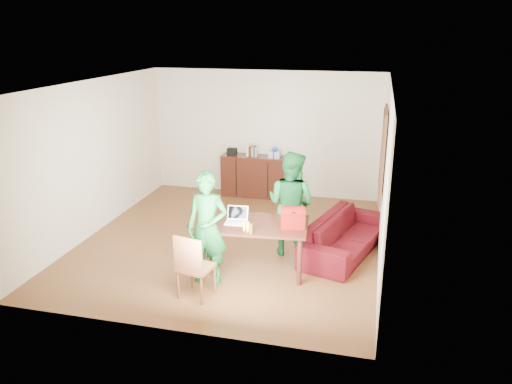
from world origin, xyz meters
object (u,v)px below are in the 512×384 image
(person_far, at_px, (291,204))
(bottle, at_px, (251,227))
(sofa, at_px, (345,235))
(laptop, at_px, (236,220))
(red_bag, at_px, (293,219))
(table, at_px, (253,229))
(person_near, at_px, (207,228))
(chair, at_px, (196,279))

(person_far, relative_size, bottle, 10.01)
(bottle, bearing_deg, person_far, 70.80)
(sofa, bearing_deg, laptop, 139.85)
(person_far, bearing_deg, red_bag, 122.88)
(red_bag, relative_size, sofa, 0.17)
(table, relative_size, person_far, 0.99)
(person_near, distance_m, bottle, 0.62)
(laptop, bearing_deg, chair, -113.06)
(sofa, bearing_deg, person_far, 122.09)
(chair, distance_m, bottle, 1.04)
(person_near, relative_size, laptop, 5.03)
(table, bearing_deg, sofa, 31.07)
(bottle, relative_size, sofa, 0.08)
(bottle, bearing_deg, table, 100.04)
(table, bearing_deg, bottle, -84.92)
(bottle, bearing_deg, sofa, 46.92)
(laptop, bearing_deg, person_far, 44.38)
(chair, bearing_deg, sofa, 57.54)
(person_far, relative_size, red_bag, 4.92)
(person_far, xyz_separation_m, bottle, (-0.38, -1.10, -0.01))
(table, distance_m, person_far, 0.87)
(person_near, distance_m, red_bag, 1.24)
(sofa, bearing_deg, red_bag, 161.25)
(chair, height_order, bottle, chair)
(table, height_order, laptop, laptop)
(chair, relative_size, red_bag, 2.70)
(laptop, relative_size, sofa, 0.16)
(person_far, bearing_deg, table, 79.10)
(person_far, bearing_deg, sofa, -143.46)
(person_far, distance_m, red_bag, 0.78)
(chair, xyz_separation_m, red_bag, (1.17, 0.94, 0.62))
(chair, xyz_separation_m, sofa, (1.88, 1.94, 0.03))
(laptop, distance_m, sofa, 1.93)
(person_far, distance_m, sofa, 1.06)
(table, xyz_separation_m, bottle, (0.07, -0.38, 0.18))
(laptop, bearing_deg, table, 10.44)
(chair, distance_m, sofa, 2.70)
(person_near, bearing_deg, person_far, 52.45)
(chair, xyz_separation_m, laptop, (0.32, 0.92, 0.53))
(laptop, distance_m, red_bag, 0.86)
(laptop, xyz_separation_m, sofa, (1.56, 1.02, -0.50))
(bottle, bearing_deg, person_near, -168.90)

